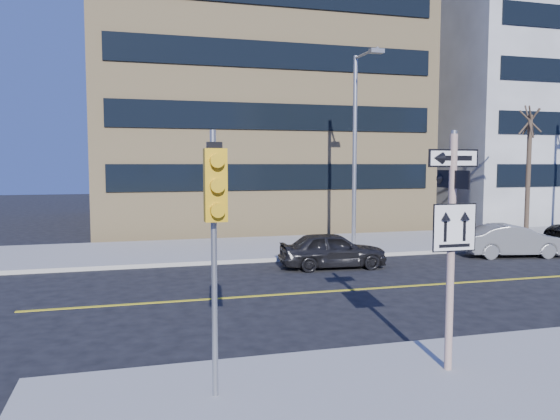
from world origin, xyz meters
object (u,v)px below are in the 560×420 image
object	(u,v)px
traffic_signal	(215,207)
street_tree_west	(530,124)
sign_pole	(452,237)
parked_car_a	(333,250)
streetlight_a	(357,138)
parked_car_b	(513,241)

from	to	relation	value
traffic_signal	street_tree_west	size ratio (longest dim) A/B	0.63
sign_pole	street_tree_west	distance (m)	19.22
traffic_signal	parked_car_a	distance (m)	11.72
parked_car_a	street_tree_west	size ratio (longest dim) A/B	0.59
streetlight_a	street_tree_west	size ratio (longest dim) A/B	1.26
traffic_signal	street_tree_west	xyz separation A→B (m)	(17.00, 13.96, 2.50)
parked_car_a	street_tree_west	xyz separation A→B (m)	(11.36, 3.97, 4.88)
sign_pole	streetlight_a	xyz separation A→B (m)	(4.00, 13.27, 2.32)
sign_pole	traffic_signal	distance (m)	4.05
parked_car_b	streetlight_a	size ratio (longest dim) A/B	0.49
parked_car_a	sign_pole	bearing A→B (deg)	174.97
streetlight_a	parked_car_b	bearing A→B (deg)	-30.42
parked_car_a	parked_car_b	bearing A→B (deg)	-83.32
parked_car_a	streetlight_a	xyz separation A→B (m)	(2.36, 3.43, 4.12)
parked_car_b	streetlight_a	xyz separation A→B (m)	(-5.32, 3.13, 4.11)
street_tree_west	parked_car_b	bearing A→B (deg)	-135.05
traffic_signal	streetlight_a	bearing A→B (deg)	59.20
sign_pole	streetlight_a	size ratio (longest dim) A/B	0.51
parked_car_a	streetlight_a	distance (m)	5.85
parked_car_b	street_tree_west	distance (m)	7.13
traffic_signal	parked_car_a	size ratio (longest dim) A/B	1.07
parked_car_a	parked_car_b	distance (m)	7.69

